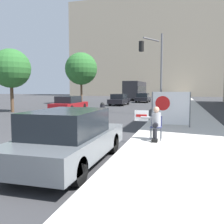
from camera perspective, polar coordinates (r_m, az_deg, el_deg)
name	(u,v)px	position (r m, az deg, el deg)	size (l,w,h in m)	color
ground_plane	(52,150)	(8.62, -13.50, -8.47)	(160.00, 160.00, 0.00)	#38383A
sidewalk_curb	(182,111)	(22.40, 15.80, 0.11)	(3.94, 90.00, 0.17)	beige
building_backdrop_far	(160,49)	(75.85, 10.97, 13.95)	(52.00, 12.00, 27.14)	tan
seated_protester	(155,122)	(9.22, 9.84, -2.28)	(0.99, 0.77, 1.22)	#474C56
protest_banner	(170,108)	(12.62, 13.21, 0.84)	(1.88, 0.06, 1.72)	slate
traffic_light_pole	(154,62)	(20.41, 9.56, 11.28)	(2.03, 1.80, 6.08)	slate
parked_car_curbside	(69,138)	(6.79, -9.80, -5.78)	(1.87, 4.49, 1.48)	#565B60
car_on_road_nearest	(69,103)	(23.18, -9.77, 1.93)	(1.83, 4.71, 1.39)	maroon
car_on_road_midblock	(119,100)	(31.18, 1.66, 2.87)	(1.83, 4.76, 1.42)	black
car_on_road_distant	(143,98)	(38.17, 7.10, 3.27)	(1.89, 4.50, 1.41)	black
city_bus_on_road	(135,90)	(46.14, 5.37, 5.13)	(2.62, 10.41, 3.34)	#232328
motorcycle_on_road	(103,114)	(14.89, -2.16, -0.46)	(0.28, 2.05, 1.24)	silver
street_tree_near_curb	(11,69)	(23.54, -22.10, 9.19)	(3.37, 3.37, 5.48)	brown
street_tree_midblock	(81,69)	(34.28, -7.06, 9.78)	(4.32, 4.32, 6.91)	brown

